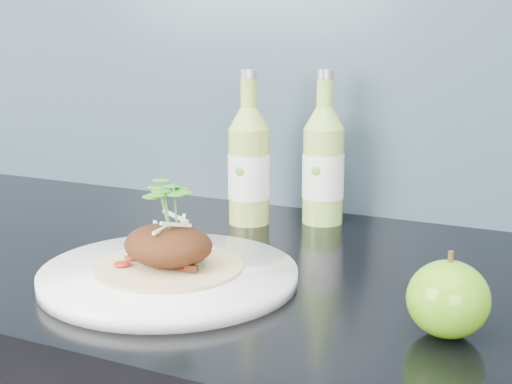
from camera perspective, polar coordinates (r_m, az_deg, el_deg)
dinner_plate at (r=0.82m, az=-6.97°, el=-6.61°), size 0.32×0.32×0.02m
pork_taco at (r=0.80m, az=-7.04°, el=-4.09°), size 0.17×0.17×0.10m
green_apple at (r=0.68m, az=15.12°, el=-8.27°), size 0.10×0.10×0.08m
cider_bottle_left at (r=1.04m, az=-0.57°, el=2.09°), size 0.07×0.07×0.22m
cider_bottle_right at (r=1.05m, az=5.40°, el=2.10°), size 0.07×0.07×0.22m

